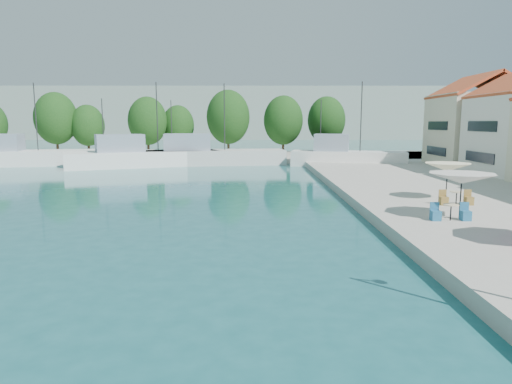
{
  "coord_description": "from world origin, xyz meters",
  "views": [
    {
      "loc": [
        0.05,
        1.73,
        5.11
      ],
      "look_at": [
        0.12,
        26.0,
        1.42
      ],
      "focal_mm": 32.0,
      "sensor_mm": 36.0,
      "label": 1
    }
  ],
  "objects_px": {
    "trawler_04": "(345,157)",
    "umbrella_cream": "(448,167)",
    "trawler_01": "(18,157)",
    "umbrella_white": "(462,178)",
    "trawler_03": "(206,156)",
    "trawler_02": "(140,158)"
  },
  "relations": [
    {
      "from": "trawler_03",
      "to": "umbrella_white",
      "type": "distance_m",
      "value": 38.05
    },
    {
      "from": "trawler_04",
      "to": "umbrella_white",
      "type": "distance_m",
      "value": 32.44
    },
    {
      "from": "trawler_04",
      "to": "trawler_01",
      "type": "bearing_deg",
      "value": -168.4
    },
    {
      "from": "trawler_02",
      "to": "umbrella_white",
      "type": "bearing_deg",
      "value": -76.9
    },
    {
      "from": "trawler_02",
      "to": "trawler_01",
      "type": "bearing_deg",
      "value": 151.79
    },
    {
      "from": "trawler_04",
      "to": "umbrella_cream",
      "type": "distance_m",
      "value": 27.0
    },
    {
      "from": "trawler_01",
      "to": "trawler_02",
      "type": "xyz_separation_m",
      "value": [
        14.9,
        -1.37,
        0.0
      ]
    },
    {
      "from": "trawler_01",
      "to": "trawler_02",
      "type": "bearing_deg",
      "value": -17.28
    },
    {
      "from": "trawler_01",
      "to": "trawler_04",
      "type": "xyz_separation_m",
      "value": [
        39.12,
        -0.99,
        0.0
      ]
    },
    {
      "from": "trawler_04",
      "to": "trawler_03",
      "type": "bearing_deg",
      "value": -174.43
    },
    {
      "from": "trawler_02",
      "to": "trawler_04",
      "type": "xyz_separation_m",
      "value": [
        24.21,
        0.38,
        0.0
      ]
    },
    {
      "from": "trawler_04",
      "to": "umbrella_white",
      "type": "relative_size",
      "value": 4.38
    },
    {
      "from": "umbrella_white",
      "to": "umbrella_cream",
      "type": "xyz_separation_m",
      "value": [
        1.61,
        5.44,
        0.0
      ]
    },
    {
      "from": "trawler_02",
      "to": "trawler_03",
      "type": "xyz_separation_m",
      "value": [
        7.53,
        2.57,
        -0.0
      ]
    },
    {
      "from": "umbrella_white",
      "to": "trawler_04",
      "type": "bearing_deg",
      "value": 88.41
    },
    {
      "from": "trawler_02",
      "to": "umbrella_white",
      "type": "distance_m",
      "value": 39.64
    },
    {
      "from": "trawler_04",
      "to": "umbrella_cream",
      "type": "xyz_separation_m",
      "value": [
        0.71,
        -26.96,
        1.44
      ]
    },
    {
      "from": "trawler_04",
      "to": "trawler_02",
      "type": "bearing_deg",
      "value": -166.05
    },
    {
      "from": "trawler_01",
      "to": "umbrella_white",
      "type": "bearing_deg",
      "value": -53.17
    },
    {
      "from": "umbrella_white",
      "to": "trawler_01",
      "type": "bearing_deg",
      "value": 138.86
    },
    {
      "from": "umbrella_cream",
      "to": "trawler_02",
      "type": "bearing_deg",
      "value": 133.16
    },
    {
      "from": "trawler_03",
      "to": "umbrella_white",
      "type": "xyz_separation_m",
      "value": [
        15.78,
        -34.59,
        1.44
      ]
    }
  ]
}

